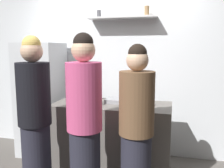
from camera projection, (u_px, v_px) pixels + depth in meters
The scene contains 11 objects.
back_wall_assembly at pixel (119, 68), 3.68m from camera, with size 4.80×0.32×2.60m.
refrigerator at pixel (41, 99), 3.63m from camera, with size 0.61×0.60×1.67m.
counter at pixel (112, 138), 3.09m from camera, with size 1.46×0.64×0.91m, color #66605B.
baking_pan at pixel (119, 101), 3.09m from camera, with size 0.34×0.24×0.05m, color gray.
utensil_holder at pixel (149, 106), 2.67m from camera, with size 0.10×0.10×0.21m.
wine_bottle_dark_glass at pixel (88, 98), 2.82m from camera, with size 0.08×0.08×0.30m.
wine_bottle_amber_glass at pixel (92, 91), 3.20m from camera, with size 0.07×0.07×0.34m.
water_bottle_plastic at pixel (142, 100), 2.79m from camera, with size 0.08×0.08×0.22m.
person_pink_top at pixel (85, 125), 2.32m from camera, with size 0.34×0.34×1.74m.
person_brown_jacket at pixel (136, 130), 2.34m from camera, with size 0.34×0.34×1.64m.
person_blonde at pixel (35, 120), 2.51m from camera, with size 0.34×0.34×1.72m.
Camera 1 is at (0.82, -2.33, 1.59)m, focal length 38.77 mm.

